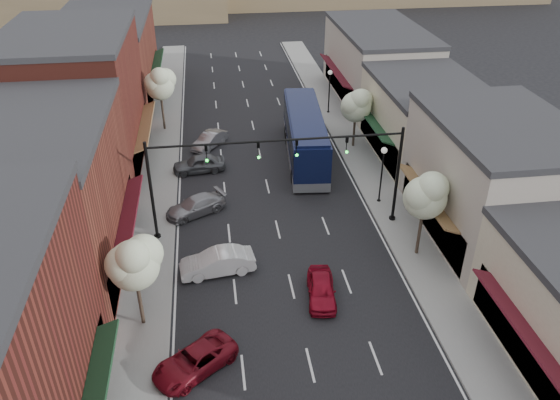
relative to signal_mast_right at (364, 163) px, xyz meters
name	(u,v)px	position (x,y,z in m)	size (l,w,h in m)	color
ground	(297,310)	(-5.62, -8.00, -4.62)	(160.00, 160.00, 0.00)	black
sidewalk_left	(160,166)	(-14.02, 10.50, -4.55)	(2.80, 73.00, 0.15)	gray
sidewalk_right	(358,153)	(2.78, 10.50, -4.55)	(2.80, 73.00, 0.15)	gray
curb_left	(177,165)	(-12.62, 10.50, -4.55)	(0.25, 73.00, 0.17)	gray
curb_right	(342,154)	(1.38, 10.50, -4.55)	(0.25, 73.00, 0.17)	gray
bldg_left_midnear	(36,200)	(-19.85, -2.00, 0.03)	(10.14, 14.10, 9.40)	brown
bldg_left_midfar	(77,101)	(-19.86, 12.00, 0.78)	(10.14, 14.10, 10.90)	maroon
bldg_left_far	(107,58)	(-19.84, 28.00, -0.46)	(10.14, 18.10, 8.40)	brown
bldg_right_midnear	(494,180)	(8.10, -2.00, -0.72)	(9.14, 12.10, 7.90)	#A69B8E
bldg_right_midfar	(425,119)	(8.08, 10.00, -1.46)	(9.14, 12.10, 6.40)	beige
bldg_right_far	(377,63)	(8.09, 24.00, -0.96)	(9.14, 16.10, 7.40)	#A69B8E
signal_mast_right	(364,163)	(0.00, 0.00, 0.00)	(8.22, 0.46, 7.00)	black
signal_mast_left	(188,175)	(-11.24, 0.00, 0.00)	(8.22, 0.46, 7.00)	black
tree_right_near	(427,194)	(2.73, -4.05, -0.17)	(2.85, 2.65, 5.95)	#47382B
tree_right_far	(357,104)	(2.73, 11.95, -0.63)	(2.85, 2.65, 5.43)	#47382B
tree_left_near	(134,262)	(-13.87, -8.05, -0.40)	(2.85, 2.65, 5.69)	#47382B
tree_left_far	(160,83)	(-13.87, 17.95, -0.02)	(2.85, 2.65, 6.13)	#47382B
lamp_post_near	(382,166)	(2.18, 2.50, -1.62)	(0.44, 0.44, 4.44)	black
lamp_post_far	(330,85)	(2.18, 20.00, -1.62)	(0.44, 0.44, 4.44)	black
coach_bus	(305,135)	(-1.92, 10.61, -2.58)	(3.92, 13.09, 3.94)	#0D1437
red_hatchback	(321,289)	(-4.11, -7.20, -3.97)	(1.53, 3.81, 1.30)	maroon
parked_car_a	(195,361)	(-11.20, -11.51, -4.03)	(1.97, 4.28, 1.19)	maroon
parked_car_b	(217,262)	(-9.82, -4.08, -3.89)	(1.56, 4.47, 1.47)	white
parked_car_c	(196,206)	(-11.09, 2.79, -3.99)	(1.78, 4.37, 1.27)	#98989D
parked_car_d	(199,164)	(-10.78, 9.18, -3.91)	(1.67, 4.16, 1.42)	#565A5E
parked_car_e	(210,140)	(-9.82, 13.74, -3.98)	(1.37, 3.92, 1.29)	#929397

